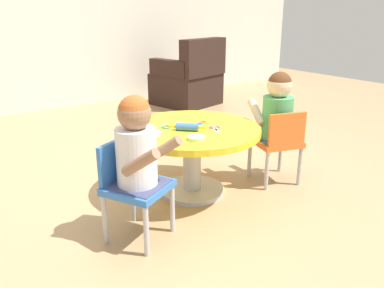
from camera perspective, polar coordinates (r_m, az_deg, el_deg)
name	(u,v)px	position (r m, az deg, el deg)	size (l,w,h in m)	color
ground_plane	(192,192)	(2.70, 0.00, -6.97)	(10.00, 10.00, 0.00)	tan
craft_table	(192,143)	(2.56, 0.00, 0.13)	(0.89, 0.89, 0.46)	silver
child_chair_left	(133,185)	(2.10, -8.66, -5.86)	(0.41, 0.41, 0.54)	#B7B7BC
seated_child_left	(137,145)	(2.00, -8.05, -0.19)	(0.40, 0.43, 0.51)	#3F4772
child_chair_right	(278,142)	(2.80, 12.44, 0.32)	(0.37, 0.37, 0.54)	#B7B7BC
seated_child_right	(277,109)	(2.77, 12.35, 5.01)	(0.36, 0.41, 0.51)	#3F4772
armchair_dark	(189,81)	(5.10, -0.45, 9.18)	(0.85, 0.86, 0.85)	black
rolling_pin	(187,127)	(2.45, -0.73, 2.52)	(0.18, 0.18, 0.05)	#3F72CC
craft_scissors	(215,129)	(2.49, 3.41, 2.25)	(0.11, 0.14, 0.01)	silver
playdough_blob_0	(196,138)	(2.28, 0.66, 0.90)	(0.11, 0.11, 0.02)	#B2E58C
playdough_blob_1	(153,134)	(2.37, -5.66, 1.50)	(0.09, 0.09, 0.02)	#8CCCF2
cookie_cutter_0	(199,124)	(2.58, 1.03, 2.90)	(0.06, 0.06, 0.01)	#3F99D8
cookie_cutter_1	(147,121)	(2.68, -6.57, 3.42)	(0.05, 0.05, 0.01)	#3F99D8
cookie_cutter_2	(166,127)	(2.52, -3.79, 2.52)	(0.07, 0.07, 0.01)	#3F99D8
cookie_cutter_3	(203,122)	(2.63, 1.63, 3.24)	(0.05, 0.05, 0.01)	orange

